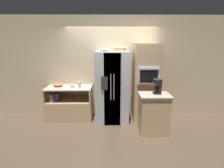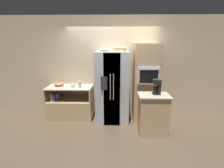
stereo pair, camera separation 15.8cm
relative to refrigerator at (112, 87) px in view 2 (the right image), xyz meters
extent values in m
plane|color=#4C3D2D|center=(-0.01, -0.07, -0.93)|extent=(20.00, 20.00, 0.00)
cube|color=beige|center=(-0.01, 0.44, 0.47)|extent=(12.00, 0.06, 2.80)
cube|color=tan|center=(-1.18, 0.09, -0.67)|extent=(1.24, 0.63, 0.52)
cube|color=tan|center=(-1.18, 0.09, -0.40)|extent=(1.19, 0.58, 0.02)
cube|color=tan|center=(-1.78, 0.09, -0.24)|extent=(0.04, 0.63, 0.34)
cube|color=tan|center=(-0.58, 0.09, -0.24)|extent=(0.04, 0.63, 0.34)
cube|color=#ADA38E|center=(-1.18, 0.09, -0.05)|extent=(1.24, 0.63, 0.03)
cube|color=#337A4C|center=(-1.72, 0.06, -0.26)|extent=(0.04, 0.33, 0.26)
cube|color=#934784|center=(-1.68, 0.06, -0.26)|extent=(0.03, 0.28, 0.27)
cube|color=orange|center=(-1.63, 0.06, -0.28)|extent=(0.03, 0.46, 0.21)
cube|color=silver|center=(-1.59, 0.06, -0.29)|extent=(0.03, 0.45, 0.19)
cube|color=#284C8E|center=(-1.54, 0.06, -0.30)|extent=(0.05, 0.47, 0.19)
cube|color=#934784|center=(-1.48, 0.06, -0.29)|extent=(0.06, 0.29, 0.20)
cube|color=silver|center=(0.00, 0.01, 0.00)|extent=(0.86, 0.79, 1.86)
cube|color=silver|center=(-0.01, -0.39, 0.00)|extent=(0.42, 0.02, 1.82)
cube|color=silver|center=(0.01, -0.39, 0.00)|extent=(0.42, 0.02, 1.82)
cylinder|color=#B2B2B7|center=(-0.04, -0.42, 0.09)|extent=(0.02, 0.02, 0.65)
cylinder|color=#B2B2B7|center=(0.04, -0.42, 0.09)|extent=(0.02, 0.02, 0.65)
cube|color=#2D2D33|center=(-0.19, -0.41, 0.19)|extent=(0.16, 0.01, 0.33)
cube|color=tan|center=(0.91, 0.08, 0.10)|extent=(0.67, 0.65, 2.07)
cube|color=silver|center=(0.91, -0.26, 0.36)|extent=(0.55, 0.04, 0.45)
cube|color=black|center=(0.91, -0.28, 0.33)|extent=(0.45, 0.01, 0.32)
cylinder|color=#B2B2B7|center=(0.91, -0.30, 0.54)|extent=(0.49, 0.02, 0.02)
cube|color=tan|center=(0.91, -0.25, 0.86)|extent=(0.63, 0.01, 0.50)
cube|color=tan|center=(0.96, -0.76, -0.48)|extent=(0.64, 0.48, 0.91)
cube|color=#ADA38E|center=(0.96, -0.76, -0.01)|extent=(0.70, 0.52, 0.03)
cylinder|color=tan|center=(0.19, -0.02, 0.98)|extent=(0.35, 0.35, 0.10)
torus|color=tan|center=(0.19, -0.02, 1.03)|extent=(0.37, 0.37, 0.03)
ellipsoid|color=#668C99|center=(-0.19, 0.06, 0.96)|extent=(0.27, 0.27, 0.06)
cylinder|color=silver|center=(-0.86, -0.03, 0.05)|extent=(0.07, 0.07, 0.17)
cone|color=silver|center=(-0.86, -0.03, 0.16)|extent=(0.07, 0.07, 0.04)
cylinder|color=silver|center=(-0.86, -0.03, 0.19)|extent=(0.02, 0.02, 0.03)
cylinder|color=silver|center=(-1.07, 0.01, 0.01)|extent=(0.10, 0.10, 0.10)
torus|color=silver|center=(-1.01, 0.01, 0.01)|extent=(0.07, 0.01, 0.07)
ellipsoid|color=#DB664C|center=(-1.50, 0.19, 0.01)|extent=(0.26, 0.26, 0.10)
cube|color=black|center=(1.01, -0.70, 0.02)|extent=(0.17, 0.18, 0.02)
cylinder|color=black|center=(1.00, -0.70, 0.10)|extent=(0.10, 0.10, 0.14)
cube|color=black|center=(1.07, -0.70, 0.18)|extent=(0.06, 0.15, 0.34)
cube|color=black|center=(1.01, -0.70, 0.30)|extent=(0.17, 0.18, 0.10)
camera|label=1|loc=(-0.06, -4.52, 1.16)|focal=28.00mm
camera|label=2|loc=(0.10, -4.52, 1.16)|focal=28.00mm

